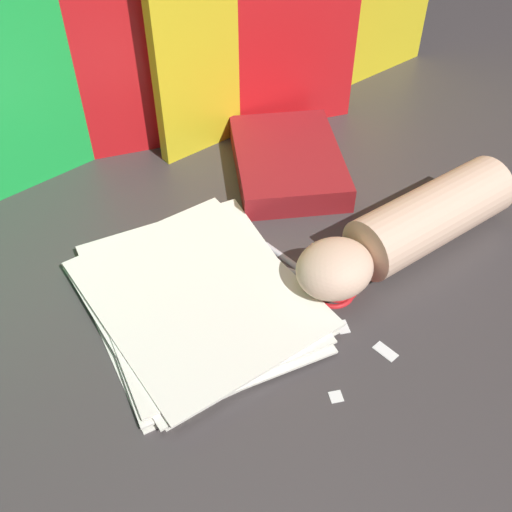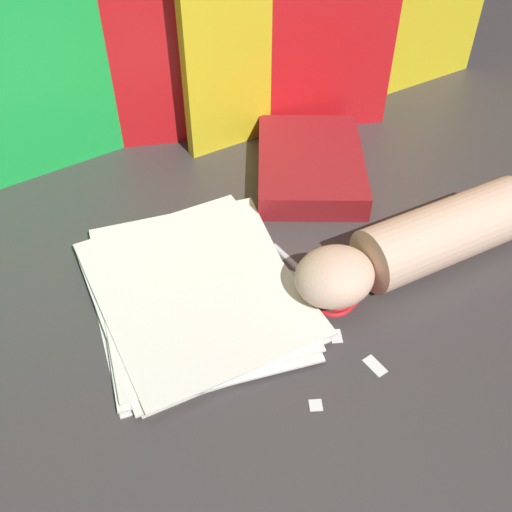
{
  "view_description": "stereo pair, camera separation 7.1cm",
  "coord_description": "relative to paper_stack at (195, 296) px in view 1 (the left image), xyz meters",
  "views": [
    {
      "loc": [
        -0.27,
        -0.44,
        0.56
      ],
      "look_at": [
        -0.02,
        0.0,
        0.06
      ],
      "focal_mm": 42.0,
      "sensor_mm": 36.0,
      "label": 1
    },
    {
      "loc": [
        -0.21,
        -0.47,
        0.56
      ],
      "look_at": [
        -0.02,
        0.0,
        0.06
      ],
      "focal_mm": 42.0,
      "sensor_mm": 36.0,
      "label": 2
    }
  ],
  "objects": [
    {
      "name": "paper_scrap_near",
      "position": [
        0.11,
        -0.08,
        -0.01
      ],
      "size": [
        0.02,
        0.03,
        0.0
      ],
      "color": "white",
      "rests_on": "ground_plane"
    },
    {
      "name": "ground_plane",
      "position": [
        0.09,
        -0.03,
        -0.01
      ],
      "size": [
        6.0,
        6.0,
        0.0
      ],
      "primitive_type": "plane",
      "color": "#3D3838"
    },
    {
      "name": "scissors",
      "position": [
        0.15,
        -0.05,
        -0.0
      ],
      "size": [
        0.11,
        0.15,
        0.01
      ],
      "color": "silver",
      "rests_on": "ground_plane"
    },
    {
      "name": "paper_scrap_mid",
      "position": [
        0.15,
        -0.18,
        -0.01
      ],
      "size": [
        0.02,
        0.03,
        0.0
      ],
      "color": "white",
      "rests_on": "ground_plane"
    },
    {
      "name": "book_closed",
      "position": [
        0.24,
        0.17,
        0.01
      ],
      "size": [
        0.23,
        0.26,
        0.04
      ],
      "color": "maroon",
      "rests_on": "ground_plane"
    },
    {
      "name": "hand_forearm",
      "position": [
        0.28,
        -0.06,
        0.03
      ],
      "size": [
        0.34,
        0.12,
        0.08
      ],
      "color": "beige",
      "rests_on": "ground_plane"
    },
    {
      "name": "paper_scrap_far",
      "position": [
        0.07,
        -0.2,
        -0.01
      ],
      "size": [
        0.02,
        0.02,
        0.0
      ],
      "color": "white",
      "rests_on": "ground_plane"
    },
    {
      "name": "paper_scrap_side",
      "position": [
        0.13,
        -0.13,
        -0.01
      ],
      "size": [
        0.02,
        0.02,
        0.0
      ],
      "color": "white",
      "rests_on": "ground_plane"
    },
    {
      "name": "paper_stack",
      "position": [
        0.0,
        0.0,
        0.0
      ],
      "size": [
        0.26,
        0.31,
        0.02
      ],
      "color": "white",
      "rests_on": "ground_plane"
    }
  ]
}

